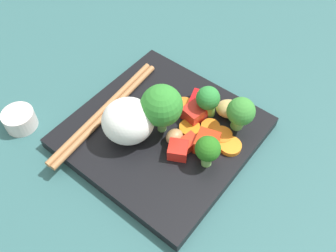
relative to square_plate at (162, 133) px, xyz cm
name	(u,v)px	position (x,y,z in cm)	size (l,w,h in cm)	color
ground_plane	(162,140)	(0.00, 0.00, -1.90)	(110.00, 110.00, 2.00)	#2D5A5B
square_plate	(162,133)	(0.00, 0.00, 0.00)	(24.02, 24.02, 1.80)	black
rice_mound	(128,121)	(-3.72, 2.71, 4.15)	(7.06, 6.41, 6.49)	white
broccoli_floret_0	(241,113)	(6.68, -8.23, 4.35)	(3.88, 3.88, 5.79)	#71B952
broccoli_floret_1	(163,106)	(0.19, -0.12, 5.81)	(5.67, 5.67, 7.85)	#7AC05E
broccoli_floret_2	(208,150)	(-0.59, -7.96, 3.67)	(3.35, 3.35, 4.66)	#6DA853
broccoli_floret_3	(208,100)	(6.10, -3.36, 4.05)	(3.38, 3.38, 5.30)	#6CAF47
carrot_slice_0	(230,146)	(3.26, -9.25, 1.25)	(3.04, 3.04, 0.69)	orange
carrot_slice_1	(182,104)	(5.19, 0.32, 1.22)	(2.88, 2.88, 0.63)	orange
carrot_slice_2	(222,135)	(4.00, -7.38, 1.29)	(2.85, 2.85, 0.77)	orange
carrot_slice_3	(190,128)	(2.42, -3.05, 1.15)	(2.98, 2.98, 0.49)	orange
carrot_slice_4	(210,126)	(4.45, -5.19, 1.11)	(2.68, 2.68, 0.42)	orange
pepper_chunk_0	(207,143)	(1.26, -6.73, 2.00)	(3.12, 2.94, 2.19)	red
pepper_chunk_1	(190,141)	(0.24, -4.66, 1.60)	(2.60, 1.98, 1.40)	red
pepper_chunk_2	(201,102)	(7.01, -1.72, 1.68)	(3.13, 3.27, 1.56)	red
pepper_chunk_3	(194,113)	(4.41, -2.34, 1.96)	(2.70, 2.94, 2.12)	red
pepper_chunk_4	(178,150)	(-1.99, -4.35, 1.83)	(2.56, 2.52, 1.85)	red
chicken_piece_0	(229,109)	(8.08, -5.83, 2.06)	(3.78, 3.07, 2.31)	tan
chicken_piece_2	(174,137)	(-0.58, -2.65, 1.89)	(2.52, 2.12, 1.98)	tan
chopstick_pair	(105,111)	(-2.93, 8.24, 1.34)	(22.53, 3.73, 0.88)	#A56E42
sauce_cup	(20,119)	(-11.35, 17.52, 0.47)	(4.63, 4.63, 2.74)	silver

